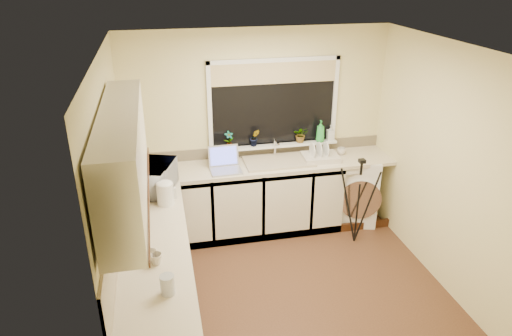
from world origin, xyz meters
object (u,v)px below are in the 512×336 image
Objects in this scene: dish_rack at (320,157)px; steel_jar at (152,256)px; washing_machine at (350,187)px; laptop at (225,164)px; plant_b at (255,138)px; soap_bottle_green at (320,131)px; soap_bottle_clear at (331,133)px; cup_back at (341,151)px; plant_a at (229,140)px; cup_left at (156,259)px; tripod at (358,202)px; glass_jug at (167,285)px; kettle at (165,194)px; microwave at (154,178)px; plant_d at (301,134)px.

steel_jar reaches higher than dish_rack.
washing_machine is 2.47× the size of laptop.
soap_bottle_green is at bearing -1.93° from plant_b.
soap_bottle_clear is (1.39, 0.29, 0.18)m from laptop.
dish_rack is (-0.46, -0.07, 0.49)m from washing_machine.
laptop reaches higher than cup_back.
cup_left is (-0.92, -2.00, -0.21)m from plant_a.
laptop is at bearing 63.04° from steel_jar.
tripod reaches higher than glass_jug.
washing_machine is 0.85m from soap_bottle_green.
washing_machine is 8.27× the size of cup_back.
soap_bottle_green is 1.46× the size of soap_bottle_clear.
cup_back is (2.20, 0.85, -0.07)m from kettle.
plant_b is 1.11m from cup_back.
microwave is 2.15m from soap_bottle_green.
kettle reaches higher than tripod.
soap_bottle_green is at bearing 77.19° from dish_rack.
washing_machine is at bearing 36.48° from cup_left.
laptop reaches higher than steel_jar.
dish_rack is at bearing -155.67° from washing_machine.
glass_jug is at bearing -147.98° from tripod.
soap_bottle_green is (1.24, 0.25, 0.22)m from laptop.
soap_bottle_clear is at bearing 42.15° from cup_left.
plant_a is 0.90m from plant_d.
dish_rack is 0.33m from cup_back.
cup_back is (2.35, 1.81, -0.01)m from steel_jar.
soap_bottle_clear is at bearing 93.71° from tripod.
plant_b is 0.83m from soap_bottle_green.
plant_d is at bearing 128.12° from dish_rack.
steel_jar is 2.34m from plant_b.
plant_d reaches higher than cup_back.
washing_machine is 0.58m from tripod.
dish_rack is at bearing -129.81° from soap_bottle_clear.
tripod is 10.69× the size of cup_left.
microwave is at bearing -163.00° from soap_bottle_clear.
plant_a is (-1.40, 0.74, 0.62)m from tripod.
microwave reaches higher than washing_machine.
microwave is at bearing 107.27° from kettle.
laptop is 1.90m from cup_left.
steel_jar is at bearing 126.08° from cup_left.
washing_machine is 4.26× the size of plant_a.
steel_jar is 0.55× the size of soap_bottle_clear.
soap_bottle_green is at bearing 10.12° from laptop.
laptop is 1.72× the size of plant_a.
dish_rack is 0.84m from plant_b.
plant_d is (0.59, 0.01, -0.01)m from plant_b.
plant_d is at bearing 179.47° from washing_machine.
plant_b is at bearing 141.47° from tripod.
soap_bottle_clear reaches higher than kettle.
plant_b is at bearing -42.25° from microwave.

